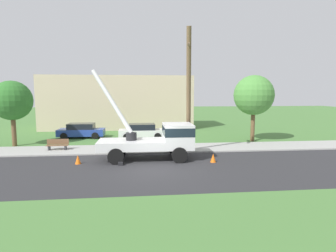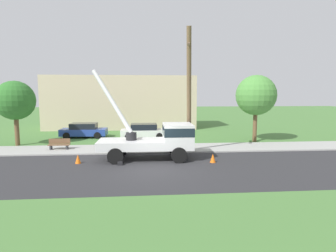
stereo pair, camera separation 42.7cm
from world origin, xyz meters
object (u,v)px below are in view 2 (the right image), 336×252
Objects in this scene: utility_truck at (158,138)px; roadside_tree_far at (15,101)px; parked_sedan_blue at (84,130)px; park_bench at (59,144)px; parked_sedan_white at (144,131)px; roadside_tree_near at (256,95)px; traffic_cone_behind at (78,159)px; traffic_cone_ahead at (213,158)px; leaning_utility_pole at (189,91)px.

roadside_tree_far is at bearing 153.20° from utility_truck.
park_bench is at bearing -95.26° from parked_sedan_blue.
roadside_tree_far is (-10.57, -2.74, 3.04)m from parked_sedan_white.
parked_sedan_white reaches higher than park_bench.
parked_sedan_white is 2.76× the size of park_bench.
roadside_tree_near is at bearing -14.51° from parked_sedan_white.
parked_sedan_white is at bearing 66.29° from traffic_cone_behind.
park_bench is 0.30× the size of roadside_tree_far.
roadside_tree_far is (-14.93, 7.12, 3.47)m from traffic_cone_ahead.
traffic_cone_behind is 9.89m from roadside_tree_far.
traffic_cone_behind is at bearing -60.76° from park_bench.
park_bench is (-6.47, -5.19, -0.25)m from parked_sedan_white.
utility_truck is 1.52× the size of parked_sedan_blue.
parked_sedan_white reaches higher than traffic_cone_behind.
leaning_utility_pole is 15.65× the size of traffic_cone_behind.
leaning_utility_pole is (2.22, 1.16, 3.09)m from utility_truck.
leaning_utility_pole reaches higher than park_bench.
traffic_cone_ahead and traffic_cone_behind have the same top height.
utility_truck reaches higher than roadside_tree_far.
parked_sedan_blue is at bearing 99.63° from traffic_cone_behind.
utility_truck is 1.26× the size of roadside_tree_far.
parked_sedan_blue is 0.82× the size of roadside_tree_far.
traffic_cone_behind is (-8.48, 0.48, 0.00)m from traffic_cone_ahead.
leaning_utility_pole is at bearing 27.50° from utility_truck.
utility_truck reaches higher than parked_sedan_white.
roadside_tree_far is (-13.75, 4.67, -0.75)m from leaning_utility_pole.
park_bench is (-10.83, 4.68, 0.18)m from traffic_cone_ahead.
traffic_cone_behind is at bearing 176.76° from traffic_cone_ahead.
park_bench reaches higher than traffic_cone_ahead.
utility_truck is 3.80m from traffic_cone_ahead.
leaning_utility_pole is 12.99m from parked_sedan_blue.
parked_sedan_white is at bearing 14.55° from roadside_tree_far.
roadside_tree_near reaches higher than park_bench.
traffic_cone_ahead is 1.00× the size of traffic_cone_behind.
utility_truck is at bearing -146.45° from roadside_tree_near.
roadside_tree_far is at bearing -140.81° from parked_sedan_blue.
utility_truck reaches higher than roadside_tree_near.
roadside_tree_far is at bearing 149.26° from park_bench.
traffic_cone_ahead is (1.18, -2.45, -4.22)m from leaning_utility_pole.
traffic_cone_behind is 0.09× the size of roadside_tree_near.
traffic_cone_behind is at bearing -164.92° from leaning_utility_pole.
parked_sedan_blue is at bearing 167.03° from roadside_tree_near.
utility_truck reaches higher than traffic_cone_ahead.
parked_sedan_blue is at bearing 39.19° from roadside_tree_far.
leaning_utility_pole is 8.91m from parked_sedan_white.
traffic_cone_behind is 0.13× the size of parked_sedan_white.
parked_sedan_blue and parked_sedan_white have the same top height.
leaning_utility_pole is 5.01m from traffic_cone_ahead.
traffic_cone_ahead is 11.79m from park_bench.
parked_sedan_white is (4.12, 9.38, 0.43)m from traffic_cone_behind.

